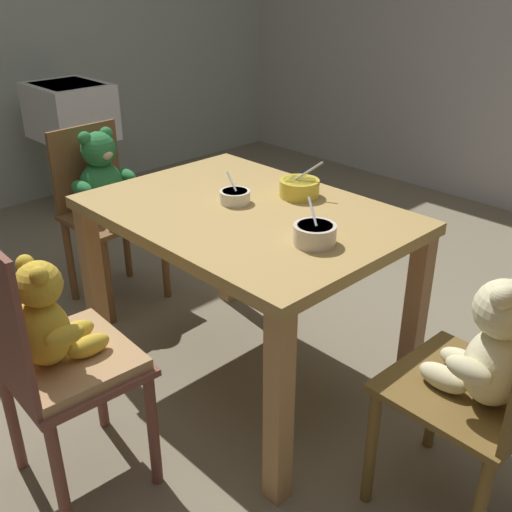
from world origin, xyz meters
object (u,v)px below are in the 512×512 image
(porridge_bowl_cream_near_right, at_px, (315,234))
(porridge_bowl_white_center, at_px, (235,196))
(teddy_chair_near_front, at_px, (53,344))
(dining_table, at_px, (246,236))
(teddy_chair_near_right, at_px, (491,366))
(teddy_chair_near_left, at_px, (104,190))
(sink_basin, at_px, (73,131))
(porridge_bowl_yellow_far_center, at_px, (299,188))

(porridge_bowl_cream_near_right, xyz_separation_m, porridge_bowl_white_center, (-0.44, 0.06, -0.01))
(teddy_chair_near_front, relative_size, porridge_bowl_white_center, 7.66)
(dining_table, relative_size, teddy_chair_near_right, 1.32)
(teddy_chair_near_left, xyz_separation_m, sink_basin, (-1.10, 0.44, -0.01))
(teddy_chair_near_right, relative_size, sink_basin, 1.01)
(porridge_bowl_cream_near_right, height_order, sink_basin, porridge_bowl_cream_near_right)
(dining_table, height_order, teddy_chair_near_front, teddy_chair_near_front)
(dining_table, height_order, teddy_chair_near_right, teddy_chair_near_right)
(porridge_bowl_white_center, xyz_separation_m, sink_basin, (-1.98, 0.40, -0.20))
(porridge_bowl_white_center, height_order, porridge_bowl_yellow_far_center, porridge_bowl_yellow_far_center)
(teddy_chair_near_front, bearing_deg, sink_basin, 62.73)
(sink_basin, bearing_deg, porridge_bowl_yellow_far_center, -4.88)
(dining_table, bearing_deg, porridge_bowl_yellow_far_center, 79.06)
(dining_table, height_order, teddy_chair_near_left, teddy_chair_near_left)
(porridge_bowl_white_center, bearing_deg, teddy_chair_near_left, -177.44)
(dining_table, bearing_deg, teddy_chair_near_right, 0.24)
(dining_table, distance_m, porridge_bowl_white_center, 0.15)
(teddy_chair_near_front, height_order, sink_basin, teddy_chair_near_front)
(dining_table, bearing_deg, sink_basin, 168.64)
(teddy_chair_near_left, relative_size, porridge_bowl_yellow_far_center, 5.63)
(dining_table, relative_size, porridge_bowl_yellow_far_center, 7.52)
(sink_basin, bearing_deg, teddy_chair_near_front, -30.11)
(dining_table, bearing_deg, porridge_bowl_white_center, 169.66)
(dining_table, xyz_separation_m, porridge_bowl_cream_near_right, (0.36, -0.05, 0.14))
(teddy_chair_near_front, distance_m, teddy_chair_near_left, 1.24)
(porridge_bowl_white_center, bearing_deg, porridge_bowl_yellow_far_center, 61.64)
(dining_table, distance_m, teddy_chair_near_right, 0.96)
(porridge_bowl_white_center, bearing_deg, dining_table, -10.34)
(teddy_chair_near_right, relative_size, teddy_chair_near_front, 0.94)
(teddy_chair_near_front, xyz_separation_m, sink_basin, (-2.07, 1.20, 0.02))
(teddy_chair_near_left, xyz_separation_m, porridge_bowl_cream_near_right, (1.32, -0.02, 0.20))
(dining_table, bearing_deg, porridge_bowl_cream_near_right, -7.22)
(teddy_chair_near_right, distance_m, porridge_bowl_white_center, 1.05)
(porridge_bowl_cream_near_right, relative_size, porridge_bowl_yellow_far_center, 0.91)
(dining_table, xyz_separation_m, teddy_chair_near_front, (0.02, -0.79, -0.09))
(dining_table, distance_m, teddy_chair_near_front, 0.79)
(teddy_chair_near_right, xyz_separation_m, porridge_bowl_white_center, (-1.03, 0.01, 0.21))
(teddy_chair_near_left, relative_size, porridge_bowl_cream_near_right, 6.22)
(porridge_bowl_white_center, bearing_deg, sink_basin, 168.61)
(teddy_chair_near_left, bearing_deg, teddy_chair_near_right, -2.19)
(teddy_chair_near_right, relative_size, teddy_chair_near_left, 1.01)
(teddy_chair_near_left, distance_m, porridge_bowl_white_center, 0.90)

